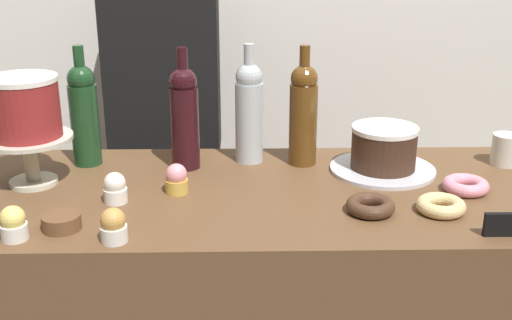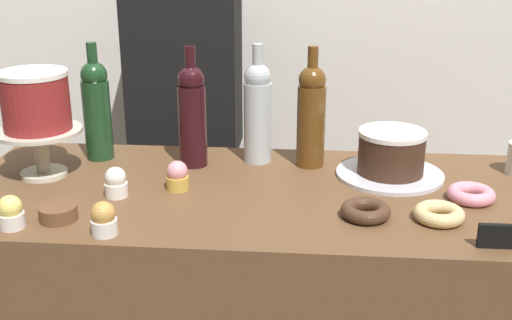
{
  "view_description": "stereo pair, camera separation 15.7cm",
  "coord_description": "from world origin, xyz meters",
  "px_view_note": "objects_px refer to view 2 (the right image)",
  "views": [
    {
      "loc": [
        -0.03,
        -1.47,
        1.56
      ],
      "look_at": [
        0.0,
        0.0,
        1.03
      ],
      "focal_mm": 45.32,
      "sensor_mm": 36.0,
      "label": 1
    },
    {
      "loc": [
        0.13,
        -1.47,
        1.56
      ],
      "look_at": [
        0.0,
        0.0,
        1.03
      ],
      "focal_mm": 45.32,
      "sensor_mm": 36.0,
      "label": 2
    }
  ],
  "objects_px": {
    "wine_bottle_green": "(97,108)",
    "cupcake_lemon": "(11,213)",
    "wine_bottle_amber": "(311,114)",
    "barista_figure": "(188,149)",
    "cake_stand_pedestal": "(41,144)",
    "wine_bottle_clear": "(258,111)",
    "donut_chocolate": "(366,211)",
    "donut_glazed": "(439,214)",
    "cupcake_vanilla": "(116,183)",
    "chocolate_round_cake": "(391,152)",
    "donut_pink": "(471,194)",
    "white_layer_cake": "(35,101)",
    "price_sign_chalkboard": "(495,236)",
    "cookie_stack": "(58,213)",
    "cupcake_strawberry": "(177,176)",
    "cupcake_caramel": "(104,219)",
    "wine_bottle_dark_red": "(192,114)"
  },
  "relations": [
    {
      "from": "cupcake_vanilla",
      "to": "cookie_stack",
      "type": "bearing_deg",
      "value": -122.45
    },
    {
      "from": "cupcake_strawberry",
      "to": "donut_glazed",
      "type": "bearing_deg",
      "value": -11.84
    },
    {
      "from": "cake_stand_pedestal",
      "to": "barista_figure",
      "type": "xyz_separation_m",
      "value": [
        0.27,
        0.55,
        -0.19
      ]
    },
    {
      "from": "cake_stand_pedestal",
      "to": "donut_pink",
      "type": "bearing_deg",
      "value": -3.83
    },
    {
      "from": "donut_glazed",
      "to": "barista_figure",
      "type": "height_order",
      "value": "barista_figure"
    },
    {
      "from": "cupcake_caramel",
      "to": "chocolate_round_cake",
      "type": "bearing_deg",
      "value": 31.62
    },
    {
      "from": "cake_stand_pedestal",
      "to": "cupcake_lemon",
      "type": "xyz_separation_m",
      "value": [
        0.05,
        -0.31,
        -0.05
      ]
    },
    {
      "from": "white_layer_cake",
      "to": "donut_chocolate",
      "type": "xyz_separation_m",
      "value": [
        0.82,
        -0.19,
        -0.19
      ]
    },
    {
      "from": "wine_bottle_amber",
      "to": "cupcake_strawberry",
      "type": "relative_size",
      "value": 4.38
    },
    {
      "from": "wine_bottle_amber",
      "to": "donut_glazed",
      "type": "distance_m",
      "value": 0.46
    },
    {
      "from": "wine_bottle_clear",
      "to": "donut_glazed",
      "type": "height_order",
      "value": "wine_bottle_clear"
    },
    {
      "from": "donut_glazed",
      "to": "cookie_stack",
      "type": "bearing_deg",
      "value": -175.34
    },
    {
      "from": "wine_bottle_dark_red",
      "to": "wine_bottle_amber",
      "type": "height_order",
      "value": "same"
    },
    {
      "from": "wine_bottle_amber",
      "to": "cookie_stack",
      "type": "distance_m",
      "value": 0.7
    },
    {
      "from": "wine_bottle_amber",
      "to": "donut_pink",
      "type": "xyz_separation_m",
      "value": [
        0.38,
        -0.21,
        -0.13
      ]
    },
    {
      "from": "donut_pink",
      "to": "wine_bottle_amber",
      "type": "bearing_deg",
      "value": 151.29
    },
    {
      "from": "donut_glazed",
      "to": "price_sign_chalkboard",
      "type": "xyz_separation_m",
      "value": [
        0.09,
        -0.12,
        0.01
      ]
    },
    {
      "from": "chocolate_round_cake",
      "to": "donut_glazed",
      "type": "relative_size",
      "value": 1.55
    },
    {
      "from": "chocolate_round_cake",
      "to": "cupcake_lemon",
      "type": "relative_size",
      "value": 2.34
    },
    {
      "from": "cake_stand_pedestal",
      "to": "wine_bottle_green",
      "type": "height_order",
      "value": "wine_bottle_green"
    },
    {
      "from": "barista_figure",
      "to": "cake_stand_pedestal",
      "type": "bearing_deg",
      "value": -116.43
    },
    {
      "from": "donut_pink",
      "to": "cupcake_caramel",
      "type": "bearing_deg",
      "value": -162.99
    },
    {
      "from": "wine_bottle_dark_red",
      "to": "wine_bottle_amber",
      "type": "xyz_separation_m",
      "value": [
        0.32,
        0.02,
        0.0
      ]
    },
    {
      "from": "cake_stand_pedestal",
      "to": "white_layer_cake",
      "type": "relative_size",
      "value": 1.26
    },
    {
      "from": "wine_bottle_amber",
      "to": "cupcake_vanilla",
      "type": "height_order",
      "value": "wine_bottle_amber"
    },
    {
      "from": "wine_bottle_clear",
      "to": "barista_figure",
      "type": "xyz_separation_m",
      "value": [
        -0.28,
        0.39,
        -0.25
      ]
    },
    {
      "from": "wine_bottle_clear",
      "to": "donut_chocolate",
      "type": "bearing_deg",
      "value": -52.19
    },
    {
      "from": "donut_pink",
      "to": "donut_glazed",
      "type": "xyz_separation_m",
      "value": [
        -0.1,
        -0.12,
        0.0
      ]
    },
    {
      "from": "wine_bottle_green",
      "to": "cupcake_lemon",
      "type": "bearing_deg",
      "value": -96.48
    },
    {
      "from": "cupcake_lemon",
      "to": "cookie_stack",
      "type": "xyz_separation_m",
      "value": [
        0.09,
        0.05,
        -0.02
      ]
    },
    {
      "from": "donut_pink",
      "to": "wine_bottle_green",
      "type": "bearing_deg",
      "value": 167.29
    },
    {
      "from": "donut_pink",
      "to": "donut_chocolate",
      "type": "relative_size",
      "value": 1.0
    },
    {
      "from": "cupcake_strawberry",
      "to": "chocolate_round_cake",
      "type": "bearing_deg",
      "value": 14.29
    },
    {
      "from": "white_layer_cake",
      "to": "donut_pink",
      "type": "distance_m",
      "value": 1.1
    },
    {
      "from": "cupcake_lemon",
      "to": "donut_glazed",
      "type": "xyz_separation_m",
      "value": [
        0.93,
        0.11,
        -0.02
      ]
    },
    {
      "from": "white_layer_cake",
      "to": "donut_chocolate",
      "type": "relative_size",
      "value": 1.54
    },
    {
      "from": "chocolate_round_cake",
      "to": "cookie_stack",
      "type": "height_order",
      "value": "chocolate_round_cake"
    },
    {
      "from": "donut_glazed",
      "to": "price_sign_chalkboard",
      "type": "relative_size",
      "value": 1.6
    },
    {
      "from": "cookie_stack",
      "to": "barista_figure",
      "type": "height_order",
      "value": "barista_figure"
    },
    {
      "from": "cake_stand_pedestal",
      "to": "cupcake_lemon",
      "type": "relative_size",
      "value": 2.92
    },
    {
      "from": "cupcake_lemon",
      "to": "donut_chocolate",
      "type": "xyz_separation_m",
      "value": [
        0.77,
        0.12,
        -0.02
      ]
    },
    {
      "from": "cupcake_caramel",
      "to": "donut_glazed",
      "type": "height_order",
      "value": "cupcake_caramel"
    },
    {
      "from": "cake_stand_pedestal",
      "to": "donut_chocolate",
      "type": "xyz_separation_m",
      "value": [
        0.82,
        -0.19,
        -0.07
      ]
    },
    {
      "from": "donut_glazed",
      "to": "chocolate_round_cake",
      "type": "bearing_deg",
      "value": 106.63
    },
    {
      "from": "white_layer_cake",
      "to": "cookie_stack",
      "type": "distance_m",
      "value": 0.35
    },
    {
      "from": "price_sign_chalkboard",
      "to": "cupcake_strawberry",
      "type": "bearing_deg",
      "value": 160.43
    },
    {
      "from": "cupcake_lemon",
      "to": "cupcake_vanilla",
      "type": "height_order",
      "value": "same"
    },
    {
      "from": "wine_bottle_green",
      "to": "cupcake_vanilla",
      "type": "xyz_separation_m",
      "value": [
        0.12,
        -0.27,
        -0.11
      ]
    },
    {
      "from": "wine_bottle_amber",
      "to": "barista_figure",
      "type": "distance_m",
      "value": 0.64
    },
    {
      "from": "cupcake_vanilla",
      "to": "chocolate_round_cake",
      "type": "bearing_deg",
      "value": 15.85
    }
  ]
}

